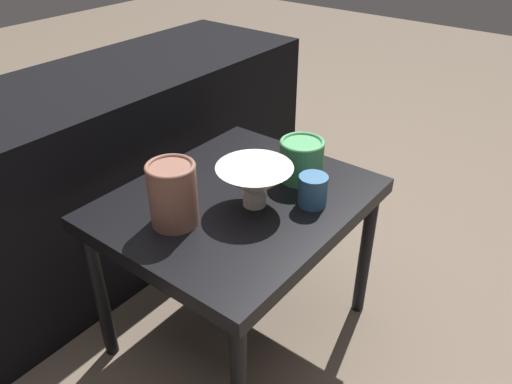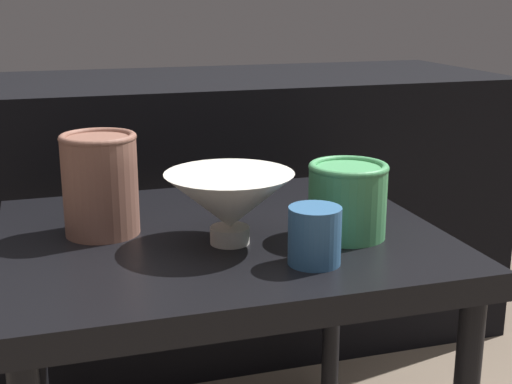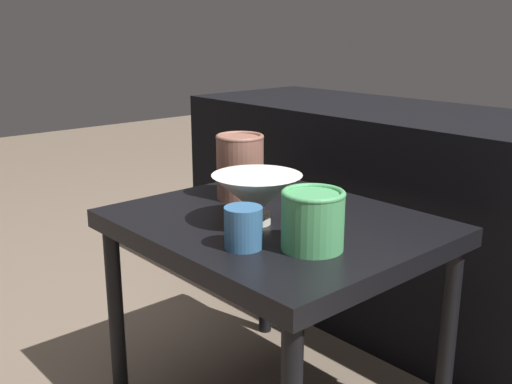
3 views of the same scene
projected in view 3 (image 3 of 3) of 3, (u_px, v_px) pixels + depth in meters
table at (275, 241)px, 1.29m from camera, size 0.65×0.54×0.47m
couch_backdrop at (431, 225)px, 1.71m from camera, size 1.62×0.50×0.63m
bowl at (257, 194)px, 1.22m from camera, size 0.19×0.19×0.10m
vase_textured_left at (240, 165)px, 1.41m from camera, size 0.11×0.11×0.15m
vase_colorful_right at (313, 219)px, 1.09m from camera, size 0.12×0.12×0.11m
cup at (243, 228)px, 1.10m from camera, size 0.07×0.07×0.08m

